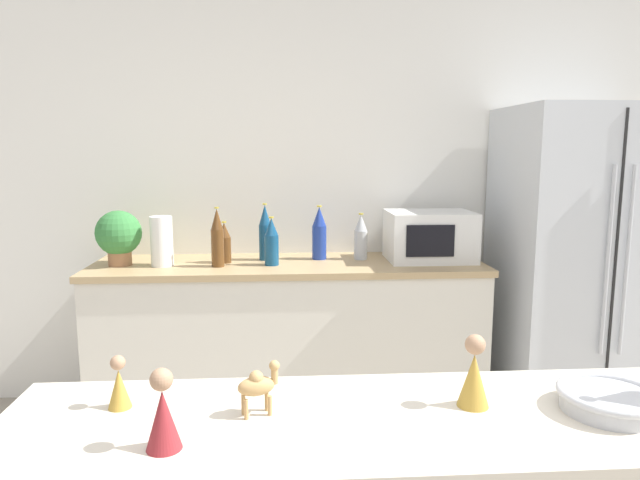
{
  "coord_description": "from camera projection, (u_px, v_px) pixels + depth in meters",
  "views": [
    {
      "loc": [
        -0.3,
        -0.75,
        1.51
      ],
      "look_at": [
        -0.16,
        1.38,
        1.18
      ],
      "focal_mm": 32.0,
      "sensor_mm": 36.0,
      "label": 1
    }
  ],
  "objects": [
    {
      "name": "wall_back",
      "position": [
        332.0,
        190.0,
        3.49
      ],
      "size": [
        8.0,
        0.06,
        2.55
      ],
      "color": "white",
      "rests_on": "ground_plane"
    },
    {
      "name": "back_counter",
      "position": [
        289.0,
        338.0,
        3.28
      ],
      "size": [
        2.18,
        0.63,
        0.89
      ],
      "color": "silver",
      "rests_on": "ground_plane"
    },
    {
      "name": "refrigerator",
      "position": [
        577.0,
        264.0,
        3.23
      ],
      "size": [
        0.83,
        0.76,
        1.75
      ],
      "color": "silver",
      "rests_on": "ground_plane"
    },
    {
      "name": "potted_plant",
      "position": [
        119.0,
        235.0,
        3.1
      ],
      "size": [
        0.25,
        0.25,
        0.3
      ],
      "color": "#9E6B47",
      "rests_on": "back_counter"
    },
    {
      "name": "paper_towel_roll",
      "position": [
        162.0,
        241.0,
        3.09
      ],
      "size": [
        0.12,
        0.12,
        0.27
      ],
      "color": "white",
      "rests_on": "back_counter"
    },
    {
      "name": "microwave",
      "position": [
        430.0,
        236.0,
        3.26
      ],
      "size": [
        0.48,
        0.37,
        0.28
      ],
      "color": "white",
      "rests_on": "back_counter"
    },
    {
      "name": "back_bottle_0",
      "position": [
        217.0,
        238.0,
        3.07
      ],
      "size": [
        0.07,
        0.07,
        0.32
      ],
      "color": "brown",
      "rests_on": "back_counter"
    },
    {
      "name": "back_bottle_1",
      "position": [
        272.0,
        242.0,
        3.11
      ],
      "size": [
        0.08,
        0.08,
        0.27
      ],
      "color": "navy",
      "rests_on": "back_counter"
    },
    {
      "name": "back_bottle_2",
      "position": [
        319.0,
        234.0,
        3.28
      ],
      "size": [
        0.08,
        0.08,
        0.31
      ],
      "color": "navy",
      "rests_on": "back_counter"
    },
    {
      "name": "back_bottle_3",
      "position": [
        265.0,
        233.0,
        3.26
      ],
      "size": [
        0.07,
        0.07,
        0.33
      ],
      "color": "navy",
      "rests_on": "back_counter"
    },
    {
      "name": "back_bottle_4",
      "position": [
        361.0,
        237.0,
        3.28
      ],
      "size": [
        0.08,
        0.08,
        0.27
      ],
      "color": "#B2B7BC",
      "rests_on": "back_counter"
    },
    {
      "name": "back_bottle_5",
      "position": [
        224.0,
        243.0,
        3.18
      ],
      "size": [
        0.07,
        0.07,
        0.23
      ],
      "color": "brown",
      "rests_on": "back_counter"
    },
    {
      "name": "fruit_bowl",
      "position": [
        610.0,
        399.0,
        1.22
      ],
      "size": [
        0.22,
        0.22,
        0.05
      ],
      "color": "#B7BABF",
      "rests_on": "bar_counter"
    },
    {
      "name": "camel_figurine",
      "position": [
        258.0,
        385.0,
        1.2
      ],
      "size": [
        0.09,
        0.06,
        0.12
      ],
      "color": "tan",
      "rests_on": "bar_counter"
    },
    {
      "name": "wise_man_figurine_blue",
      "position": [
        163.0,
        415.0,
        1.06
      ],
      "size": [
        0.07,
        0.07,
        0.16
      ],
      "color": "maroon",
      "rests_on": "bar_counter"
    },
    {
      "name": "wise_man_figurine_crimson",
      "position": [
        474.0,
        376.0,
        1.24
      ],
      "size": [
        0.07,
        0.07,
        0.16
      ],
      "color": "#B28933",
      "rests_on": "bar_counter"
    },
    {
      "name": "wise_man_figurine_purple",
      "position": [
        119.0,
        385.0,
        1.24
      ],
      "size": [
        0.05,
        0.05,
        0.12
      ],
      "color": "#B28933",
      "rests_on": "bar_counter"
    }
  ]
}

